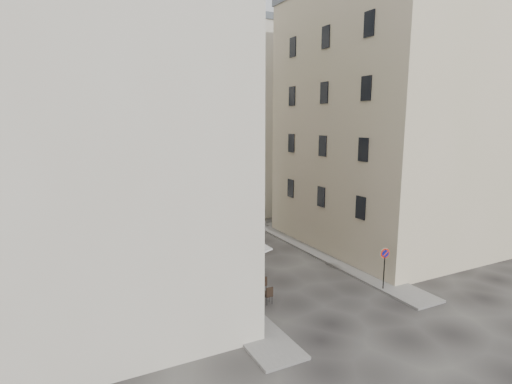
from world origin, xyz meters
TOP-DOWN VIEW (x-y plane):
  - ground at (0.00, 0.00)m, footprint 90.00×90.00m
  - sidewalk_left at (-4.50, 4.00)m, footprint 2.00×22.00m
  - sidewalk_right at (4.50, 3.00)m, footprint 2.00×18.00m
  - building_left at (-10.50, 3.00)m, footprint 12.20×16.20m
  - building_right at (10.50, 3.50)m, footprint 12.20×14.20m
  - building_back at (-1.00, 19.00)m, footprint 18.20×10.20m
  - cafe_storefront at (-4.32, 1.00)m, footprint 1.74×7.30m
  - stone_steps at (0.00, 12.57)m, footprint 9.00×3.15m
  - bollard_near at (-3.25, -1.00)m, footprint 0.12×0.12m
  - bollard_mid at (-3.25, 2.50)m, footprint 0.12×0.12m
  - bollard_far at (-3.25, 6.00)m, footprint 0.12×0.12m
  - no_parking_sign at (3.71, -3.42)m, footprint 0.54×0.15m
  - bistro_table_a at (-3.14, -1.95)m, footprint 1.28×0.60m
  - bistro_table_b at (-2.75, -0.61)m, footprint 1.27×0.59m
  - bistro_table_c at (-3.23, 1.65)m, footprint 1.25×0.59m
  - bistro_table_d at (-2.40, 3.20)m, footprint 1.15×0.54m
  - bistro_table_e at (-3.39, 3.81)m, footprint 1.32×0.62m
  - pedestrian at (-3.20, 1.35)m, footprint 0.67×0.51m

SIDE VIEW (x-z plane):
  - ground at x=0.00m, z-range 0.00..0.00m
  - sidewalk_left at x=-4.50m, z-range 0.00..0.12m
  - sidewalk_right at x=4.50m, z-range 0.00..0.12m
  - stone_steps at x=0.00m, z-range 0.00..0.80m
  - bistro_table_d at x=-2.40m, z-range 0.01..0.81m
  - bistro_table_c at x=-3.23m, z-range 0.01..0.89m
  - bistro_table_b at x=-2.75m, z-range 0.01..0.90m
  - bistro_table_a at x=-3.14m, z-range 0.01..0.91m
  - bistro_table_e at x=-3.39m, z-range 0.01..0.94m
  - bollard_near at x=-3.25m, z-range 0.04..1.02m
  - bollard_mid at x=-3.25m, z-range 0.04..1.02m
  - bollard_far at x=-3.25m, z-range 0.04..1.02m
  - pedestrian at x=-3.20m, z-range 0.00..1.67m
  - no_parking_sign at x=3.71m, z-range 0.50..2.90m
  - cafe_storefront at x=-4.32m, z-range 0.13..3.63m
  - building_right at x=10.50m, z-range 0.01..18.61m
  - building_back at x=-1.00m, z-range 0.01..18.61m
  - building_left at x=-10.50m, z-range 0.01..20.61m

